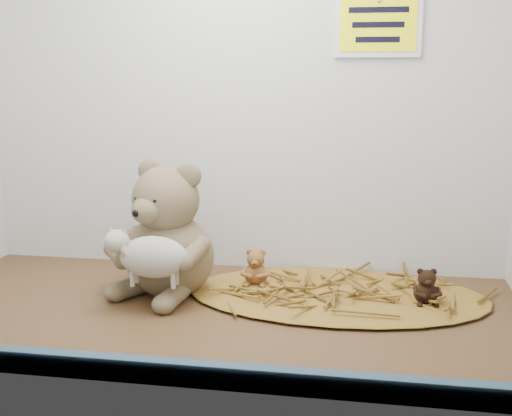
% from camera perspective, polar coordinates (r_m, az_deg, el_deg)
% --- Properties ---
extents(alcove_shell, '(1.20, 0.60, 0.90)m').
position_cam_1_polar(alcove_shell, '(1.26, -3.31, 11.84)').
color(alcove_shell, '#422817').
rests_on(alcove_shell, ground).
extents(front_rail, '(1.19, 0.02, 0.04)m').
position_cam_1_polar(front_rail, '(0.99, -7.93, -14.18)').
color(front_rail, '#37536A').
rests_on(front_rail, shelf_floor).
extents(straw_bed, '(0.62, 0.36, 0.01)m').
position_cam_1_polar(straw_bed, '(1.34, 7.20, -7.61)').
color(straw_bed, brown).
rests_on(straw_bed, shelf_floor).
extents(main_teddy, '(0.30, 0.31, 0.28)m').
position_cam_1_polar(main_teddy, '(1.33, -7.77, -1.78)').
color(main_teddy, olive).
rests_on(main_teddy, shelf_floor).
extents(toy_lamb, '(0.18, 0.11, 0.11)m').
position_cam_1_polar(toy_lamb, '(1.24, -9.08, -4.32)').
color(toy_lamb, beige).
rests_on(toy_lamb, main_teddy).
extents(mini_teddy_tan, '(0.06, 0.07, 0.08)m').
position_cam_1_polar(mini_teddy_tan, '(1.37, -0.01, -5.11)').
color(mini_teddy_tan, brown).
rests_on(mini_teddy_tan, straw_bed).
extents(mini_teddy_brown, '(0.06, 0.07, 0.07)m').
position_cam_1_polar(mini_teddy_brown, '(1.30, 14.91, -6.58)').
color(mini_teddy_brown, black).
rests_on(mini_teddy_brown, straw_bed).
extents(wall_sign, '(0.16, 0.01, 0.11)m').
position_cam_1_polar(wall_sign, '(1.43, 10.80, 15.70)').
color(wall_sign, '#FFFE0D').
rests_on(wall_sign, back_wall).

